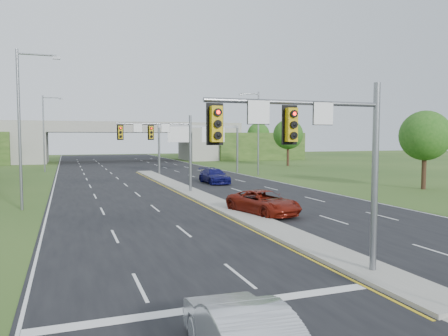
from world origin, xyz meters
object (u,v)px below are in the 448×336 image
signal_mast_near (323,147)px  car_far_b (214,176)px  car_silver (242,335)px  overpass (120,144)px  sign_gantry (198,136)px  car_far_a (264,202)px  signal_mast_far (166,141)px

signal_mast_near → car_far_b: signal_mast_near is taller
car_silver → car_far_b: 38.28m
overpass → car_silver: size_ratio=16.74×
sign_gantry → car_silver: size_ratio=2.42×
car_far_b → sign_gantry: bearing=79.8°
overpass → signal_mast_near: bearing=-91.6°
overpass → car_far_a: bearing=-88.7°
car_far_b → overpass: bearing=94.4°
signal_mast_far → sign_gantry: signal_mast_far is taller
car_far_b → signal_mast_near: bearing=-103.2°
signal_mast_near → overpass: size_ratio=0.09×
car_silver → signal_mast_far: bearing=-96.0°
signal_mast_far → car_far_a: bearing=-72.8°
overpass → car_far_b: 48.39m
car_far_a → car_far_b: size_ratio=1.01×
car_silver → car_far_b: car_far_b is taller
signal_mast_far → car_far_a: size_ratio=1.25×
signal_mast_far → overpass: size_ratio=0.09×
signal_mast_near → overpass: bearing=88.4°
signal_mast_near → car_far_b: 32.94m
overpass → car_far_b: bearing=-84.5°
sign_gantry → car_far_b: 13.90m
car_silver → car_far_b: size_ratio=0.87×
car_silver → car_far_a: bearing=-113.2°
signal_mast_near → signal_mast_far: 25.00m
signal_mast_near → signal_mast_far: size_ratio=1.00×
signal_mast_far → signal_mast_near: bearing=-90.0°
sign_gantry → car_far_b: sign_gantry is taller
car_far_a → car_far_b: bearing=67.0°
sign_gantry → car_far_a: size_ratio=2.07×
overpass → car_silver: bearing=-94.8°
overpass → car_far_a: (1.51, -67.30, -2.76)m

